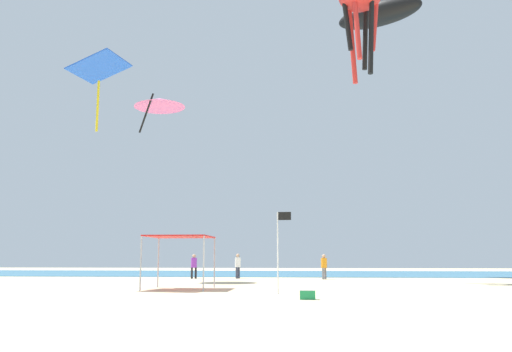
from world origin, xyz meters
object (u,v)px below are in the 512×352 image
Objects in this scene: person_leftmost at (194,264)px; kite_diamond_blue at (99,71)px; canopy_tent at (180,239)px; cooler_box at (308,295)px; person_central at (324,265)px; kite_octopus_red at (360,0)px; banner_flag at (279,244)px; kite_inflatable_black at (379,13)px; person_near_tent at (238,264)px; kite_delta_pink at (160,103)px.

person_leftmost is 15.72m from kite_diamond_blue.
person_leftmost is (-1.88, 12.57, -1.39)m from canopy_tent.
cooler_box is at bearing 68.32° from kite_diamond_blue.
person_leftmost is 19.98m from cooler_box.
kite_octopus_red is at bearing 74.44° from person_central.
person_central is 15.14m from banner_flag.
canopy_tent is 0.39× the size of kite_inflatable_black.
banner_flag is 14.32m from kite_diamond_blue.
person_near_tent is at bearing -65.82° from person_central.
person_leftmost is 1.01× the size of person_central.
canopy_tent is at bearing 136.72° from cooler_box.
banner_flag reaches higher than canopy_tent.
kite_inflatable_black reaches higher than cooler_box.
person_near_tent is 0.40× the size of kite_delta_pink.
person_leftmost is at bearing 114.13° from banner_flag.
canopy_tent is at bearing 16.60° from person_near_tent.
person_near_tent reaches higher than person_leftmost.
kite_inflatable_black reaches higher than canopy_tent.
kite_delta_pink is at bearing 123.93° from cooler_box.
person_leftmost is at bearing 98.52° from canopy_tent.
kite_inflatable_black reaches higher than kite_delta_pink.
cooler_box is 0.07× the size of kite_inflatable_black.
kite_octopus_red is 15.47m from kite_delta_pink.
person_near_tent is at bearing 163.21° from kite_diamond_blue.
kite_inflatable_black is 1.78× the size of kite_delta_pink.
canopy_tent is at bearing 85.84° from kite_diamond_blue.
banner_flag is (4.95, -2.68, -0.32)m from canopy_tent.
kite_delta_pink is at bearing -26.19° from person_near_tent.
person_central is 0.22× the size of kite_inflatable_black.
kite_diamond_blue reaches higher than canopy_tent.
kite_inflatable_black is (12.90, 19.44, 20.44)m from canopy_tent.
kite_delta_pink is at bearing -153.80° from person_leftmost.
kite_octopus_red is (8.87, -4.01, 17.96)m from person_near_tent.
kite_delta_pink is (-8.62, 11.46, 9.86)m from banner_flag.
banner_flag reaches higher than person_near_tent.
person_central is at bearing -54.01° from kite_delta_pink.
kite_delta_pink is (-1.80, -3.79, 10.93)m from person_leftmost.
kite_inflatable_black reaches higher than banner_flag.
person_central is 0.43× the size of kite_diamond_blue.
kite_octopus_red is 1.62× the size of kite_delta_pink.
kite_inflatable_black is (5.51, 7.21, 21.84)m from person_central.
canopy_tent is 1.75× the size of person_leftmost.
kite_delta_pink reaches higher than canopy_tent.
banner_flag is 21.28m from kite_octopus_red.
kite_delta_pink is (-9.77, 14.52, 11.77)m from cooler_box.
person_leftmost is 0.43× the size of kite_diamond_blue.
person_central is at bearing 80.70° from banner_flag.
person_near_tent is at bearing 148.79° from kite_octopus_red.
kite_delta_pink reaches higher than person_leftmost.
person_near_tent is at bearing 84.72° from canopy_tent.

